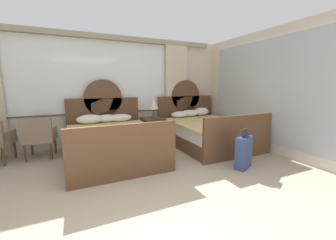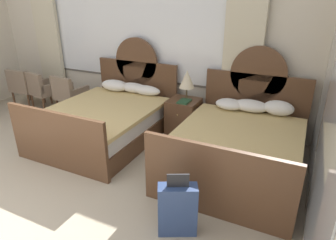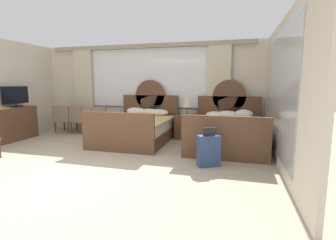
% 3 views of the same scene
% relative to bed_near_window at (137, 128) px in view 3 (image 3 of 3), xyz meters
% --- Properties ---
extents(ground_plane, '(24.00, 24.00, 0.00)m').
position_rel_bed_near_window_xyz_m(ground_plane, '(-0.14, -2.94, -0.35)').
color(ground_plane, tan).
extents(wall_back_window, '(6.84, 0.22, 2.70)m').
position_rel_bed_near_window_xyz_m(wall_back_window, '(-0.14, 1.19, 1.09)').
color(wall_back_window, beige).
rests_on(wall_back_window, ground_plane).
extents(wall_right_mirror, '(0.08, 4.72, 2.70)m').
position_rel_bed_near_window_xyz_m(wall_right_mirror, '(3.31, -1.15, 1.00)').
color(wall_right_mirror, beige).
rests_on(wall_right_mirror, ground_plane).
extents(bed_near_window, '(1.72, 2.26, 1.62)m').
position_rel_bed_near_window_xyz_m(bed_near_window, '(0.00, 0.00, 0.00)').
color(bed_near_window, brown).
rests_on(bed_near_window, ground_plane).
extents(bed_near_mirror, '(1.72, 2.26, 1.62)m').
position_rel_bed_near_window_xyz_m(bed_near_mirror, '(2.31, -0.00, -0.00)').
color(bed_near_mirror, brown).
rests_on(bed_near_mirror, ground_plane).
extents(nightstand_between_beds, '(0.52, 0.55, 0.66)m').
position_rel_bed_near_window_xyz_m(nightstand_between_beds, '(1.16, 0.69, -0.02)').
color(nightstand_between_beds, brown).
rests_on(nightstand_between_beds, ground_plane).
extents(table_lamp_on_nightstand, '(0.27, 0.27, 0.52)m').
position_rel_bed_near_window_xyz_m(table_lamp_on_nightstand, '(1.19, 0.73, 0.67)').
color(table_lamp_on_nightstand, brown).
rests_on(table_lamp_on_nightstand, nightstand_between_beds).
extents(book_on_nightstand, '(0.18, 0.26, 0.03)m').
position_rel_bed_near_window_xyz_m(book_on_nightstand, '(1.21, 0.59, 0.32)').
color(book_on_nightstand, '#285133').
rests_on(book_on_nightstand, nightstand_between_beds).
extents(dresser_minibar, '(0.54, 1.83, 0.89)m').
position_rel_bed_near_window_xyz_m(dresser_minibar, '(-3.30, -1.07, 0.09)').
color(dresser_minibar, brown).
rests_on(dresser_minibar, ground_plane).
extents(tv_flatscreen, '(0.20, 0.85, 0.56)m').
position_rel_bed_near_window_xyz_m(tv_flatscreen, '(-3.27, -0.62, 0.82)').
color(tv_flatscreen, black).
rests_on(tv_flatscreen, dresser_minibar).
extents(armchair_by_window_left, '(0.60, 0.60, 0.85)m').
position_rel_bed_near_window_xyz_m(armchair_by_window_left, '(-1.35, 0.53, 0.13)').
color(armchair_by_window_left, '#84705B').
rests_on(armchair_by_window_left, ground_plane).
extents(armchair_by_window_centre, '(0.65, 0.65, 0.85)m').
position_rel_bed_near_window_xyz_m(armchair_by_window_centre, '(-2.11, 0.54, 0.13)').
color(armchair_by_window_centre, '#84705B').
rests_on(armchair_by_window_centre, ground_plane).
extents(armchair_by_window_right, '(0.57, 0.57, 0.85)m').
position_rel_bed_near_window_xyz_m(armchair_by_window_right, '(-2.66, 0.53, 0.13)').
color(armchair_by_window_right, '#84705B').
rests_on(armchair_by_window_right, ground_plane).
extents(suitcase_on_floor, '(0.44, 0.34, 0.73)m').
position_rel_bed_near_window_xyz_m(suitcase_on_floor, '(2.05, -1.57, -0.06)').
color(suitcase_on_floor, navy).
rests_on(suitcase_on_floor, ground_plane).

